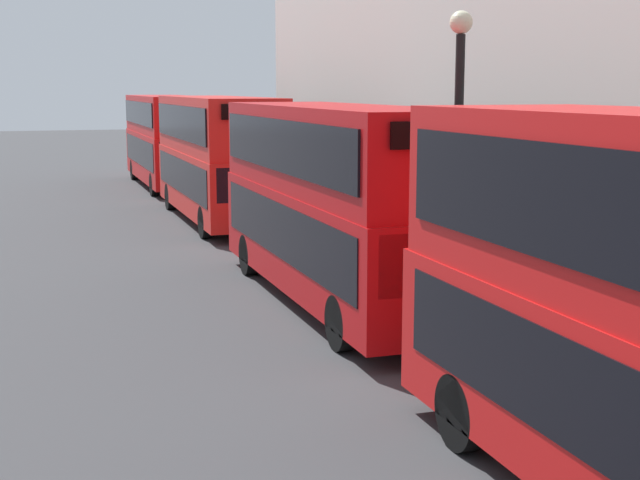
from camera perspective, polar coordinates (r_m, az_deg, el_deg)
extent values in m
cylinder|color=black|center=(11.71, 9.08, -10.82)|extent=(0.30, 1.00, 1.00)
cylinder|color=black|center=(12.85, 18.16, -9.31)|extent=(0.30, 1.00, 1.00)
cube|color=#B20C0F|center=(19.03, 1.14, 0.06)|extent=(2.55, 10.01, 2.07)
cube|color=#B20C0F|center=(18.80, 1.16, 5.87)|extent=(2.50, 9.81, 1.79)
cube|color=black|center=(18.99, 1.15, 0.80)|extent=(2.59, 9.21, 1.16)
cube|color=black|center=(18.80, 1.16, 6.14)|extent=(2.59, 9.21, 1.08)
cube|color=black|center=(14.44, 7.72, -1.48)|extent=(2.17, 0.06, 1.03)
cube|color=black|center=(14.18, 7.91, 6.69)|extent=(1.78, 0.06, 0.43)
cylinder|color=black|center=(15.72, 1.38, -5.33)|extent=(0.30, 1.00, 1.00)
cylinder|color=black|center=(16.59, 8.75, -4.63)|extent=(0.30, 1.00, 1.00)
cylinder|color=black|center=(22.09, -4.56, -0.94)|extent=(0.30, 1.00, 1.00)
cylinder|color=black|center=(22.71, 0.96, -0.62)|extent=(0.30, 1.00, 1.00)
cube|color=red|center=(30.96, -6.55, 3.74)|extent=(2.55, 10.06, 2.05)
cube|color=red|center=(30.82, -6.63, 7.36)|extent=(2.50, 9.85, 1.86)
cube|color=black|center=(30.93, -6.56, 4.19)|extent=(2.59, 9.25, 1.15)
cube|color=black|center=(30.81, -6.63, 7.53)|extent=(2.59, 9.25, 1.12)
cube|color=black|center=(26.07, -4.32, 3.56)|extent=(2.17, 0.06, 1.03)
cube|color=black|center=(25.93, -4.38, 8.19)|extent=(1.78, 0.06, 0.45)
cylinder|color=black|center=(27.52, -7.35, 1.13)|extent=(0.30, 1.00, 1.00)
cylinder|color=black|center=(28.02, -2.83, 1.35)|extent=(0.30, 1.00, 1.00)
cylinder|color=black|center=(34.21, -9.55, 2.76)|extent=(0.30, 1.00, 1.00)
cylinder|color=black|center=(34.62, -5.86, 2.92)|extent=(0.30, 1.00, 1.00)
cube|color=red|center=(42.27, -9.77, 5.32)|extent=(2.55, 10.44, 2.14)
cube|color=red|center=(42.17, -9.84, 7.93)|extent=(2.50, 10.23, 1.70)
cube|color=black|center=(42.25, -9.78, 5.67)|extent=(2.59, 9.60, 1.20)
cube|color=black|center=(42.16, -9.85, 8.04)|extent=(2.59, 9.60, 1.02)
cube|color=black|center=(37.12, -8.58, 5.42)|extent=(2.17, 0.06, 1.07)
cube|color=black|center=(37.03, -8.66, 8.52)|extent=(1.78, 0.06, 0.41)
cylinder|color=black|center=(38.62, -10.57, 3.51)|extent=(0.30, 1.00, 1.00)
cylinder|color=black|center=(38.98, -7.29, 3.66)|extent=(0.30, 1.00, 1.00)
cylinder|color=black|center=(45.77, -11.81, 4.43)|extent=(0.30, 1.00, 1.00)
cylinder|color=black|center=(46.08, -9.03, 4.55)|extent=(0.30, 1.00, 1.00)
cylinder|color=black|center=(17.62, 8.76, 3.78)|extent=(0.18, 0.18, 5.58)
sphere|color=beige|center=(17.57, 9.02, 13.60)|extent=(0.44, 0.44, 0.44)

